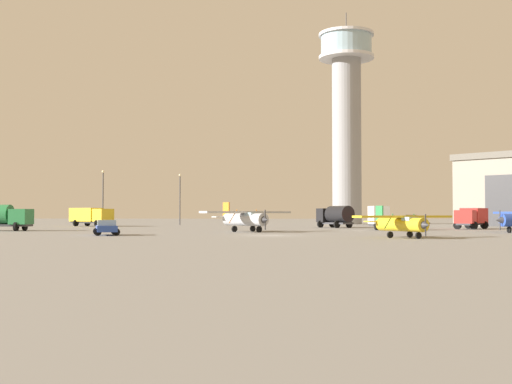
% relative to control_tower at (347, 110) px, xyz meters
% --- Properties ---
extents(ground_plane, '(400.00, 400.00, 0.00)m').
position_rel_control_tower_xyz_m(ground_plane, '(-9.82, -65.85, -21.57)').
color(ground_plane, gray).
extents(control_tower, '(10.36, 10.36, 40.02)m').
position_rel_control_tower_xyz_m(control_tower, '(0.00, 0.00, 0.00)').
color(control_tower, gray).
rests_on(control_tower, ground_plane).
extents(airplane_yellow, '(8.21, 6.60, 2.59)m').
position_rel_control_tower_xyz_m(airplane_yellow, '(0.86, -70.77, -20.36)').
color(airplane_yellow, gold).
rests_on(airplane_yellow, ground_plane).
extents(airplane_silver, '(9.16, 8.51, 3.19)m').
position_rel_control_tower_xyz_m(airplane_silver, '(-13.40, -54.56, -20.08)').
color(airplane_silver, '#B7BABF').
rests_on(airplane_silver, ground_plane).
extents(truck_fuel_tanker_black, '(5.21, 5.80, 3.00)m').
position_rel_control_tower_xyz_m(truck_fuel_tanker_black, '(-3.12, -33.03, -19.89)').
color(truck_fuel_tanker_black, '#38383D').
rests_on(truck_fuel_tanker_black, ground_plane).
extents(truck_flatbed_white, '(7.17, 4.09, 2.82)m').
position_rel_control_tower_xyz_m(truck_flatbed_white, '(2.67, -45.68, -20.22)').
color(truck_flatbed_white, '#38383D').
rests_on(truck_flatbed_white, ground_plane).
extents(truck_box_red, '(5.15, 6.34, 2.63)m').
position_rel_control_tower_xyz_m(truck_box_red, '(13.67, -39.22, -20.06)').
color(truck_box_red, '#38383D').
rests_on(truck_box_red, ground_plane).
extents(truck_box_yellow, '(7.54, 5.69, 2.81)m').
position_rel_control_tower_xyz_m(truck_box_yellow, '(-40.17, -26.10, -19.94)').
color(truck_box_yellow, '#38383D').
rests_on(truck_box_yellow, ground_plane).
extents(car_blue, '(3.21, 4.80, 1.37)m').
position_rel_control_tower_xyz_m(car_blue, '(-24.45, -66.66, -20.83)').
color(car_blue, '#2847A8').
rests_on(car_blue, ground_plane).
extents(light_post_west, '(0.44, 0.44, 9.04)m').
position_rel_control_tower_xyz_m(light_post_west, '(-40.50, -19.53, -16.21)').
color(light_post_west, '#38383D').
rests_on(light_post_west, ground_plane).
extents(light_post_east, '(0.44, 0.44, 8.77)m').
position_rel_control_tower_xyz_m(light_post_east, '(-29.04, -13.25, -16.35)').
color(light_post_east, '#38383D').
rests_on(light_post_east, ground_plane).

